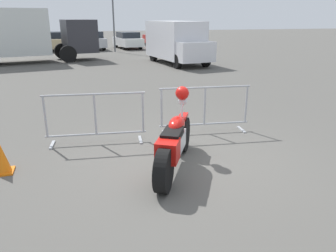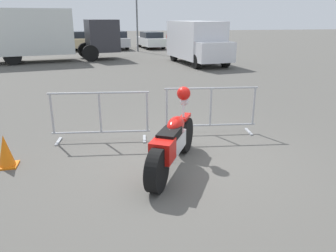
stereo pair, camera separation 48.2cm
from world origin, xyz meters
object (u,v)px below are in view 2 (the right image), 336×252
Objects in this scene: street_lamp at (136,0)px; traffic_cone at (5,151)px; crowd_barrier_far at (211,110)px; delivery_van at (197,41)px; parked_car_white at (151,40)px; pedestrian at (16,46)px; parked_car_yellow at (0,40)px; parked_car_tan at (78,40)px; parked_car_black at (40,40)px; box_truck at (43,33)px; parked_car_silver at (115,40)px; crowd_barrier_near at (100,116)px; motorcycle at (173,142)px; parked_car_red at (184,38)px.

traffic_cone is at bearing -102.73° from street_lamp.
delivery_van is (2.97, 11.48, 0.69)m from crowd_barrier_far.
pedestrian reaches higher than parked_car_white.
street_lamp reaches higher than traffic_cone.
crowd_barrier_far is at bearing -162.80° from parked_car_yellow.
parked_car_tan is 6.05m from street_lamp.
traffic_cone is at bearing -166.76° from crowd_barrier_far.
crowd_barrier_far is 1.22× the size of pedestrian.
parked_car_black is 2.70× the size of pedestrian.
box_truck reaches higher than parked_car_white.
parked_car_silver is (4.43, 7.57, -0.91)m from box_truck.
parked_car_yellow is 7.96× the size of traffic_cone.
parked_car_yellow is (-7.77, 22.19, 0.22)m from crowd_barrier_near.
motorcycle is 0.27× the size of box_truck.
pedestrian is (-1.54, -0.11, -0.72)m from box_truck.
parked_car_white is 23.29m from traffic_cone.
crowd_barrier_far is 0.44× the size of parked_car_yellow.
parked_car_silver is at bearing -96.40° from parked_car_tan.
delivery_van is 1.19× the size of parked_car_tan.
parked_car_black is at bearing 157.19° from street_lamp.
parked_car_red is at bearing -97.35° from parked_car_yellow.
delivery_van is 1.15× the size of parked_car_black.
parked_car_yellow is at bearing 109.30° from crowd_barrier_near.
traffic_cone is at bearing 157.77° from parked_car_white.
box_truck is 1.75× the size of parked_car_black.
box_truck is at bearing 44.00° from motorcycle.
pedestrian is (-7.11, 13.97, 0.37)m from crowd_barrier_far.
parked_car_yellow is 6.06m from parked_car_tan.
parked_car_black is at bearing 42.48° from motorcycle.
box_truck is 8.94m from delivery_van.
parked_car_yellow is (-8.98, 23.80, 0.27)m from motorcycle.
parked_car_silver is at bearing 80.86° from parked_car_white.
delivery_van reaches higher than crowd_barrier_near.
parked_car_white is (6.03, -0.03, -0.04)m from parked_car_tan.
box_truck is at bearing 127.69° from parked_car_white.
street_lamp is (1.60, -2.60, 2.99)m from parked_car_silver.
box_truck is 1.70m from pedestrian.
delivery_van is at bearing 75.50° from crowd_barrier_far.
crowd_barrier_far is at bearing 0.00° from crowd_barrier_near.
motorcycle is at bearing -12.70° from traffic_cone.
traffic_cone is (-4.07, -0.96, -0.26)m from crowd_barrier_far.
parked_car_yellow is 15.07m from parked_car_red.
parked_car_black is at bearing 70.05° from parked_car_tan.
parked_car_yellow is at bearing 49.12° from motorcycle.
street_lamp reaches higher than crowd_barrier_near.
parked_car_white reaches higher than traffic_cone.
traffic_cone is at bearing -94.90° from box_truck.
crowd_barrier_near is 21.69m from parked_car_silver.
parked_car_yellow is 1.13× the size of parked_car_white.
motorcycle is 3.61× the size of traffic_cone.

